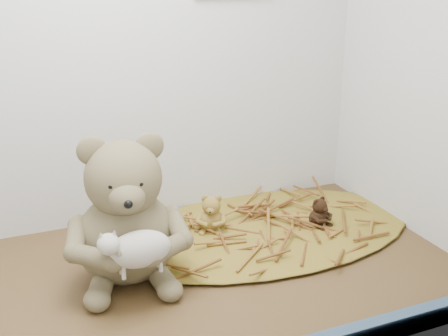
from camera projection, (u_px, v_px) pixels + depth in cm
name	position (u px, v px, depth cm)	size (l,w,h in cm)	color
alcove_shell	(118.00, 28.00, 94.18)	(120.40, 60.20, 90.40)	#493619
straw_bed	(265.00, 229.00, 122.26)	(68.82, 39.96, 1.33)	brown
main_teddy	(125.00, 209.00, 100.52)	(22.29, 23.53, 27.64)	#756848
toy_lamb	(140.00, 249.00, 93.03)	(13.75, 8.39, 8.88)	beige
mini_teddy_tan	(212.00, 212.00, 119.62)	(6.49, 6.85, 8.05)	olive
mini_teddy_brown	(319.00, 211.00, 121.93)	(5.29, 5.58, 6.56)	black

